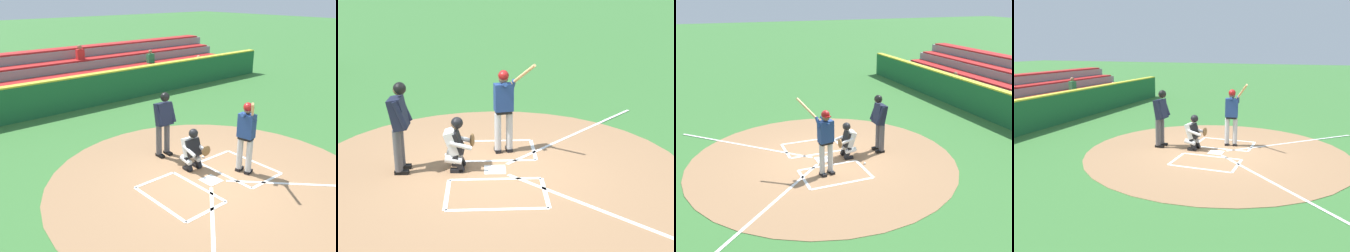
% 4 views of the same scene
% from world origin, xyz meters
% --- Properties ---
extents(ground_plane, '(120.00, 120.00, 0.00)m').
position_xyz_m(ground_plane, '(0.00, 0.00, 0.00)').
color(ground_plane, '#387033').
extents(dirt_circle, '(8.00, 8.00, 0.01)m').
position_xyz_m(dirt_circle, '(0.00, 0.00, 0.01)').
color(dirt_circle, '#99704C').
rests_on(dirt_circle, ground).
extents(home_plate_and_chalk, '(7.93, 4.91, 0.01)m').
position_xyz_m(home_plate_and_chalk, '(0.00, 0.88, 0.01)').
color(home_plate_and_chalk, white).
rests_on(home_plate_and_chalk, dirt_circle).
extents(batter, '(0.86, 0.85, 2.13)m').
position_xyz_m(batter, '(-0.94, 0.23, 1.10)').
color(batter, '#BCBCBC').
rests_on(batter, ground).
extents(catcher, '(0.59, 0.62, 1.13)m').
position_xyz_m(catcher, '(-0.09, -0.76, 0.59)').
color(catcher, black).
rests_on(catcher, ground).
extents(plate_umpire, '(0.59, 0.42, 1.86)m').
position_xyz_m(plate_umpire, '(-0.02, -1.87, 1.08)').
color(plate_umpire, '#4C4C51').
rests_on(plate_umpire, ground).
extents(baseball, '(0.07, 0.07, 0.07)m').
position_xyz_m(baseball, '(-0.77, -1.05, 0.04)').
color(baseball, white).
rests_on(baseball, ground).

